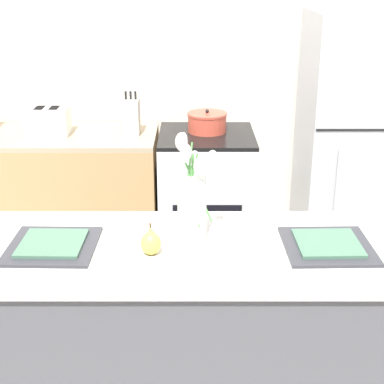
{
  "coord_description": "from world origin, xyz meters",
  "views": [
    {
      "loc": [
        0.01,
        -1.98,
        1.93
      ],
      "look_at": [
        0.0,
        0.25,
        1.05
      ],
      "focal_mm": 55.0,
      "sensor_mm": 36.0,
      "label": 1
    }
  ],
  "objects_px": {
    "stove_range": "(208,202)",
    "plate_setting_right": "(330,245)",
    "refrigerator": "(358,147)",
    "knife_block": "(133,116)",
    "pear_figurine": "(153,242)",
    "flower_vase": "(194,199)",
    "toaster": "(50,121)",
    "cooking_pot": "(209,122)",
    "plate_setting_left": "(54,245)"
  },
  "relations": [
    {
      "from": "plate_setting_left",
      "to": "cooking_pot",
      "type": "xyz_separation_m",
      "value": [
        0.62,
        1.67,
        0.04
      ]
    },
    {
      "from": "stove_range",
      "to": "plate_setting_right",
      "type": "relative_size",
      "value": 2.78
    },
    {
      "from": "refrigerator",
      "to": "plate_setting_right",
      "type": "bearing_deg",
      "value": -108.42
    },
    {
      "from": "stove_range",
      "to": "knife_block",
      "type": "xyz_separation_m",
      "value": [
        -0.47,
        0.01,
        0.57
      ]
    },
    {
      "from": "stove_range",
      "to": "plate_setting_left",
      "type": "distance_m",
      "value": 1.79
    },
    {
      "from": "refrigerator",
      "to": "knife_block",
      "type": "bearing_deg",
      "value": 179.71
    },
    {
      "from": "refrigerator",
      "to": "toaster",
      "type": "distance_m",
      "value": 1.95
    },
    {
      "from": "pear_figurine",
      "to": "plate_setting_right",
      "type": "xyz_separation_m",
      "value": [
        0.66,
        0.05,
        -0.04
      ]
    },
    {
      "from": "flower_vase",
      "to": "pear_figurine",
      "type": "height_order",
      "value": "flower_vase"
    },
    {
      "from": "stove_range",
      "to": "refrigerator",
      "type": "height_order",
      "value": "refrigerator"
    },
    {
      "from": "refrigerator",
      "to": "plate_setting_right",
      "type": "distance_m",
      "value": 1.7
    },
    {
      "from": "pear_figurine",
      "to": "knife_block",
      "type": "relative_size",
      "value": 0.45
    },
    {
      "from": "stove_range",
      "to": "toaster",
      "type": "height_order",
      "value": "toaster"
    },
    {
      "from": "plate_setting_right",
      "to": "toaster",
      "type": "distance_m",
      "value": 2.13
    },
    {
      "from": "toaster",
      "to": "knife_block",
      "type": "xyz_separation_m",
      "value": [
        0.52,
        0.02,
        0.03
      ]
    },
    {
      "from": "plate_setting_right",
      "to": "knife_block",
      "type": "relative_size",
      "value": 1.22
    },
    {
      "from": "flower_vase",
      "to": "plate_setting_left",
      "type": "relative_size",
      "value": 1.29
    },
    {
      "from": "flower_vase",
      "to": "plate_setting_left",
      "type": "bearing_deg",
      "value": -171.9
    },
    {
      "from": "refrigerator",
      "to": "pear_figurine",
      "type": "height_order",
      "value": "refrigerator"
    },
    {
      "from": "stove_range",
      "to": "refrigerator",
      "type": "relative_size",
      "value": 0.55
    },
    {
      "from": "pear_figurine",
      "to": "stove_range",
      "type": "bearing_deg",
      "value": 81.73
    },
    {
      "from": "toaster",
      "to": "cooking_pot",
      "type": "bearing_deg",
      "value": 3.67
    },
    {
      "from": "pear_figurine",
      "to": "toaster",
      "type": "bearing_deg",
      "value": 114.34
    },
    {
      "from": "refrigerator",
      "to": "flower_vase",
      "type": "relative_size",
      "value": 3.92
    },
    {
      "from": "pear_figurine",
      "to": "knife_block",
      "type": "xyz_separation_m",
      "value": [
        -0.23,
        1.67,
        0.05
      ]
    },
    {
      "from": "refrigerator",
      "to": "plate_setting_right",
      "type": "xyz_separation_m",
      "value": [
        -0.54,
        -1.61,
        0.11
      ]
    },
    {
      "from": "stove_range",
      "to": "flower_vase",
      "type": "height_order",
      "value": "flower_vase"
    },
    {
      "from": "plate_setting_left",
      "to": "pear_figurine",
      "type": "bearing_deg",
      "value": -8.01
    },
    {
      "from": "pear_figurine",
      "to": "plate_setting_left",
      "type": "relative_size",
      "value": 0.37
    },
    {
      "from": "flower_vase",
      "to": "plate_setting_left",
      "type": "xyz_separation_m",
      "value": [
        -0.52,
        -0.07,
        -0.16
      ]
    },
    {
      "from": "stove_range",
      "to": "plate_setting_right",
      "type": "xyz_separation_m",
      "value": [
        0.41,
        -1.61,
        0.49
      ]
    },
    {
      "from": "refrigerator",
      "to": "stove_range",
      "type": "bearing_deg",
      "value": -179.96
    },
    {
      "from": "plate_setting_left",
      "to": "toaster",
      "type": "distance_m",
      "value": 1.65
    },
    {
      "from": "plate_setting_right",
      "to": "toaster",
      "type": "bearing_deg",
      "value": 131.21
    },
    {
      "from": "plate_setting_right",
      "to": "cooking_pot",
      "type": "relative_size",
      "value": 1.31
    },
    {
      "from": "pear_figurine",
      "to": "cooking_pot",
      "type": "bearing_deg",
      "value": 81.89
    },
    {
      "from": "plate_setting_left",
      "to": "knife_block",
      "type": "relative_size",
      "value": 1.22
    },
    {
      "from": "stove_range",
      "to": "refrigerator",
      "type": "bearing_deg",
      "value": 0.04
    },
    {
      "from": "cooking_pot",
      "to": "knife_block",
      "type": "xyz_separation_m",
      "value": [
        -0.47,
        -0.05,
        0.05
      ]
    },
    {
      "from": "stove_range",
      "to": "flower_vase",
      "type": "distance_m",
      "value": 1.67
    },
    {
      "from": "flower_vase",
      "to": "toaster",
      "type": "bearing_deg",
      "value": 120.44
    },
    {
      "from": "toaster",
      "to": "pear_figurine",
      "type": "bearing_deg",
      "value": -65.66
    },
    {
      "from": "stove_range",
      "to": "cooking_pot",
      "type": "relative_size",
      "value": 3.65
    },
    {
      "from": "toaster",
      "to": "stove_range",
      "type": "bearing_deg",
      "value": 0.42
    },
    {
      "from": "toaster",
      "to": "knife_block",
      "type": "distance_m",
      "value": 0.52
    },
    {
      "from": "plate_setting_right",
      "to": "pear_figurine",
      "type": "bearing_deg",
      "value": -175.44
    },
    {
      "from": "refrigerator",
      "to": "pear_figurine",
      "type": "bearing_deg",
      "value": -125.61
    },
    {
      "from": "stove_range",
      "to": "plate_setting_left",
      "type": "xyz_separation_m",
      "value": [
        -0.61,
        -1.61,
        0.49
      ]
    },
    {
      "from": "pear_figurine",
      "to": "plate_setting_left",
      "type": "distance_m",
      "value": 0.38
    },
    {
      "from": "knife_block",
      "to": "cooking_pot",
      "type": "bearing_deg",
      "value": 5.85
    }
  ]
}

